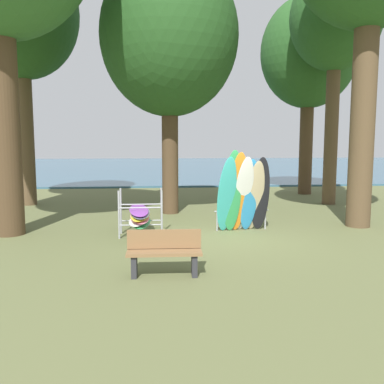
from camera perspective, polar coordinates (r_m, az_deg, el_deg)
The scene contains 9 objects.
ground_plane at distance 11.15m, azimuth 4.08°, elevation -6.12°, with size 80.00×80.00×0.00m, color #60663D.
lake_water at distance 40.66m, azimuth -2.52°, elevation 3.47°, with size 80.00×36.00×0.10m, color #38607A.
tree_mid_behind at distance 15.00m, azimuth -3.08°, elevation 20.15°, with size 4.62×4.62×8.65m.
tree_far_left_back at distance 18.17m, azimuth 18.86°, elevation 21.02°, with size 3.48×3.48×9.18m.
tree_far_right_back at distance 18.34m, azimuth -22.16°, elevation 21.34°, with size 4.31×4.31×9.79m.
tree_deep_back at distance 21.04m, azimuth 15.54°, elevation 17.57°, with size 4.42×4.42×9.10m.
leaning_board_pile at distance 11.68m, azimuth 6.96°, elevation -0.30°, with size 1.59×0.85×2.29m.
board_storage_rack at distance 11.28m, azimuth -7.04°, elevation -3.15°, with size 1.15×2.13×1.25m.
park_bench at distance 7.98m, azimuth -3.77°, elevation -8.07°, with size 1.41×0.44×0.85m.
Camera 1 is at (-1.72, -10.73, 2.52)m, focal length 39.42 mm.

